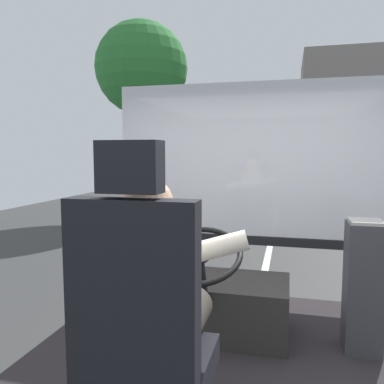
% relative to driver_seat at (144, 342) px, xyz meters
% --- Properties ---
extents(ground, '(18.00, 44.00, 0.06)m').
position_rel_driver_seat_xyz_m(ground, '(0.18, 9.40, -1.23)').
color(ground, '#343434').
extents(driver_seat, '(0.48, 0.48, 1.36)m').
position_rel_driver_seat_xyz_m(driver_seat, '(0.00, 0.00, 0.00)').
color(driver_seat, black).
rests_on(driver_seat, bus_floor).
extents(bus_driver, '(0.75, 0.54, 0.73)m').
position_rel_driver_seat_xyz_m(bus_driver, '(0.00, 0.11, 0.17)').
color(bus_driver, '#332D28').
rests_on(bus_driver, driver_seat).
extents(steering_console, '(1.10, 0.99, 0.83)m').
position_rel_driver_seat_xyz_m(steering_console, '(0.00, 1.34, -0.36)').
color(steering_console, '#282623').
rests_on(steering_console, bus_floor).
extents(fare_box, '(0.23, 0.25, 0.88)m').
position_rel_driver_seat_xyz_m(fare_box, '(1.02, 1.34, -0.15)').
color(fare_box, '#333338').
rests_on(fare_box, bus_floor).
extents(windshield_panel, '(2.50, 0.08, 1.48)m').
position_rel_driver_seat_xyz_m(windshield_panel, '(0.18, 2.22, 0.46)').
color(windshield_panel, silver).
extents(street_tree, '(2.77, 2.77, 5.85)m').
position_rel_driver_seat_xyz_m(street_tree, '(-3.86, 9.89, 3.21)').
color(street_tree, '#4C3828').
rests_on(street_tree, ground).
extents(parked_car_red, '(1.85, 4.30, 1.26)m').
position_rel_driver_seat_xyz_m(parked_car_red, '(4.57, 17.77, -0.55)').
color(parked_car_red, maroon).
rests_on(parked_car_red, ground).
extents(parked_car_blue, '(1.87, 3.82, 1.43)m').
position_rel_driver_seat_xyz_m(parked_car_blue, '(4.70, 24.04, -0.47)').
color(parked_car_blue, navy).
rests_on(parked_car_blue, ground).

